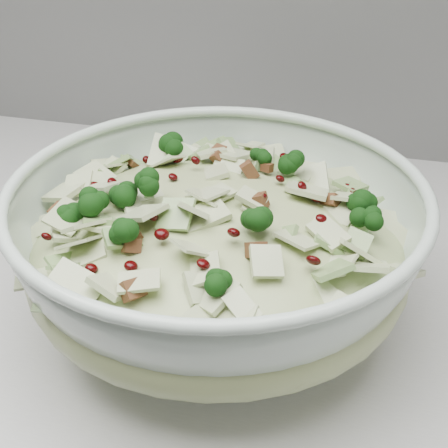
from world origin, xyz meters
name	(u,v)px	position (x,y,z in m)	size (l,w,h in m)	color
mixing_bowl	(218,252)	(0.17, 1.60, 0.97)	(0.40, 0.40, 0.13)	silver
salad	(218,230)	(0.17, 1.60, 0.99)	(0.31, 0.31, 0.13)	#A2AD76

